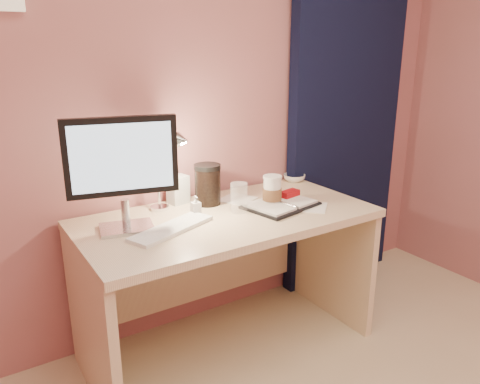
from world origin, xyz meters
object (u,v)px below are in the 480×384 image
clear_cup (239,198)px  product_box (178,190)px  planner (281,204)px  desk_lamp (156,165)px  desk (220,253)px  lotion_bottle (196,205)px  coffee_cup (272,192)px  monitor (122,164)px  bowl (294,178)px  dark_jar (208,186)px  keyboard (172,228)px

clear_cup → product_box: 0.34m
planner → desk_lamp: size_ratio=0.98×
desk → lotion_bottle: lotion_bottle is taller
coffee_cup → product_box: 0.48m
monitor → bowl: size_ratio=3.82×
desk → dark_jar: 0.34m
dark_jar → bowl: bearing=8.3°
lotion_bottle → desk_lamp: desk_lamp is taller
planner → bowl: planner is taller
coffee_cup → bowl: size_ratio=1.19×
lotion_bottle → product_box: size_ratio=0.64×
desk → clear_cup: (0.07, -0.07, 0.30)m
desk → coffee_cup: bearing=-16.1°
coffee_cup → desk_lamp: (-0.54, 0.16, 0.17)m
coffee_cup → clear_cup: bearing=177.1°
monitor → lotion_bottle: (0.34, 0.01, -0.25)m
desk_lamp → desk: bearing=-41.5°
coffee_cup → product_box: bearing=142.8°
product_box → planner: bearing=-48.6°
dark_jar → planner: bearing=-38.2°
monitor → dark_jar: monitor is taller
planner → dark_jar: size_ratio=2.10×
keyboard → dark_jar: (0.31, 0.23, 0.08)m
dark_jar → lotion_bottle: bearing=-139.2°
coffee_cup → product_box: coffee_cup is taller
desk → product_box: size_ratio=9.79×
clear_cup → desk_lamp: size_ratio=0.36×
monitor → clear_cup: monitor is taller
monitor → clear_cup: size_ratio=3.46×
desk → bowl: bearing=18.4°
clear_cup → lotion_bottle: clear_cup is taller
planner → desk: bearing=147.7°
planner → coffee_cup: (-0.03, 0.04, 0.06)m
clear_cup → dark_jar: dark_jar is taller
coffee_cup → desk: bearing=163.9°
bowl → product_box: size_ratio=0.90×
desk → lotion_bottle: (-0.12, 0.01, 0.27)m
dark_jar → desk_lamp: desk_lamp is taller
monitor → bowl: bearing=24.1°
desk → clear_cup: bearing=-43.6°
desk → bowl: bowl is taller
dark_jar → product_box: bearing=142.2°
desk → clear_cup: size_ratio=9.82×
clear_cup → product_box: (-0.19, 0.28, 0.00)m
keyboard → planner: bearing=-21.7°
planner → bowl: size_ratio=2.98×
keyboard → bowl: (0.94, 0.32, 0.01)m
desk → monitor: (-0.47, -0.00, 0.52)m
bowl → dark_jar: dark_jar is taller
clear_cup → dark_jar: (-0.07, 0.18, 0.02)m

